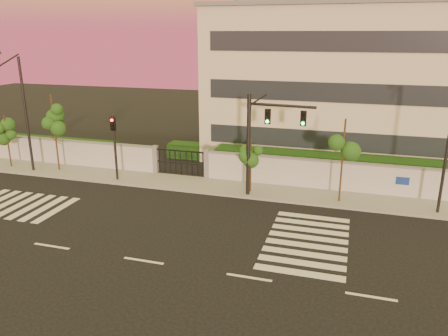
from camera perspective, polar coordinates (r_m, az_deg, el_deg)
The scene contains 13 objects.
ground at distance 20.91m, azimuth -10.44°, elevation -11.84°, with size 120.00×120.00×0.00m, color black.
sidewalk at distance 29.74m, azimuth -1.33°, elevation -2.39°, with size 60.00×3.00×0.15m, color gray.
perimeter_wall at distance 30.76m, azimuth -0.29°, elevation 0.24°, with size 60.00×0.36×2.20m.
hedge_row at distance 33.09m, azimuth 2.85°, elevation 0.99°, with size 41.00×4.25×1.80m.
institutional_building at distance 38.31m, azimuth 17.36°, elevation 10.62°, with size 24.40×12.40×12.25m.
road_markings at distance 24.54m, azimuth -9.80°, elevation -7.21°, with size 57.00×7.62×0.02m.
street_tree_b at distance 37.07m, azimuth -26.55°, elevation 4.52°, with size 1.40×1.11×4.15m.
street_tree_c at distance 34.41m, azimuth -21.39°, elevation 6.43°, with size 1.55×1.23×5.86m.
street_tree_d at distance 27.89m, azimuth 3.58°, elevation 1.81°, with size 1.32×1.05×3.61m.
street_tree_e at distance 26.79m, azimuth 15.42°, elevation 3.27°, with size 1.44×1.15×5.28m.
traffic_signal_main at distance 26.82m, azimuth 4.97°, elevation 4.47°, with size 4.16×0.59×6.59m.
traffic_signal_secondary at distance 31.02m, azimuth -14.14°, elevation 3.60°, with size 0.37×0.35×4.77m.
streetlight_west at distance 34.87m, azimuth -24.72°, elevation 6.99°, with size 0.53×2.14×8.88m.
Camera 1 is at (8.72, -16.12, 10.06)m, focal length 35.00 mm.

